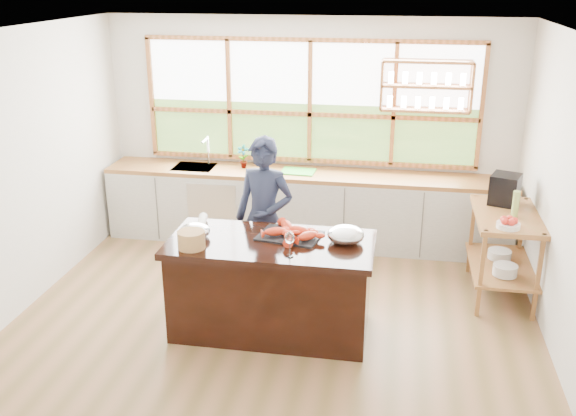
% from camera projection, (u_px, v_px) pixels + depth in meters
% --- Properties ---
extents(ground_plane, '(5.00, 5.00, 0.00)m').
position_uv_depth(ground_plane, '(276.00, 318.00, 6.23)').
color(ground_plane, '#8F6441').
extents(room_shell, '(5.02, 4.52, 2.71)m').
position_uv_depth(room_shell, '(287.00, 130.00, 6.10)').
color(room_shell, silver).
rests_on(room_shell, ground_plane).
extents(back_counter, '(4.90, 0.63, 0.90)m').
position_uv_depth(back_counter, '(304.00, 207.00, 7.87)').
color(back_counter, beige).
rests_on(back_counter, ground_plane).
extents(right_shelf_unit, '(0.62, 1.10, 0.90)m').
position_uv_depth(right_shelf_unit, '(504.00, 241.00, 6.49)').
color(right_shelf_unit, '#98542A').
rests_on(right_shelf_unit, ground_plane).
extents(island, '(1.85, 0.90, 0.90)m').
position_uv_depth(island, '(271.00, 286.00, 5.89)').
color(island, black).
rests_on(island, ground_plane).
extents(cook, '(0.68, 0.52, 1.67)m').
position_uv_depth(cook, '(264.00, 219.00, 6.43)').
color(cook, '#1A1F35').
rests_on(cook, ground_plane).
extents(potted_plant, '(0.16, 0.11, 0.29)m').
position_uv_depth(potted_plant, '(243.00, 156.00, 7.85)').
color(potted_plant, slate).
rests_on(potted_plant, back_counter).
extents(cutting_board, '(0.42, 0.32, 0.01)m').
position_uv_depth(cutting_board, '(298.00, 171.00, 7.73)').
color(cutting_board, green).
rests_on(cutting_board, back_counter).
extents(espresso_machine, '(0.36, 0.37, 0.31)m').
position_uv_depth(espresso_machine, '(505.00, 189.00, 6.62)').
color(espresso_machine, black).
rests_on(espresso_machine, right_shelf_unit).
extents(wine_bottle, '(0.08, 0.08, 0.27)m').
position_uv_depth(wine_bottle, '(516.00, 204.00, 6.26)').
color(wine_bottle, '#92AC52').
rests_on(wine_bottle, right_shelf_unit).
extents(fruit_bowl, '(0.22, 0.22, 0.11)m').
position_uv_depth(fruit_bowl, '(509.00, 223.00, 6.02)').
color(fruit_bowl, silver).
rests_on(fruit_bowl, right_shelf_unit).
extents(slate_board, '(0.61, 0.49, 0.02)m').
position_uv_depth(slate_board, '(290.00, 236.00, 5.83)').
color(slate_board, black).
rests_on(slate_board, island).
extents(lobster_pile, '(0.52, 0.48, 0.08)m').
position_uv_depth(lobster_pile, '(291.00, 232.00, 5.79)').
color(lobster_pile, red).
rests_on(lobster_pile, slate_board).
extents(mixing_bowl_left, '(0.28, 0.28, 0.13)m').
position_uv_depth(mixing_bowl_left, '(195.00, 231.00, 5.81)').
color(mixing_bowl_left, silver).
rests_on(mixing_bowl_left, island).
extents(mixing_bowl_right, '(0.33, 0.33, 0.16)m').
position_uv_depth(mixing_bowl_right, '(346.00, 235.00, 5.70)').
color(mixing_bowl_right, silver).
rests_on(mixing_bowl_right, island).
extents(wine_glass, '(0.08, 0.08, 0.22)m').
position_uv_depth(wine_glass, '(290.00, 239.00, 5.38)').
color(wine_glass, white).
rests_on(wine_glass, island).
extents(wicker_basket, '(0.24, 0.24, 0.15)m').
position_uv_depth(wicker_basket, '(191.00, 240.00, 5.57)').
color(wicker_basket, '#B1874B').
rests_on(wicker_basket, island).
extents(parchment_roll, '(0.14, 0.31, 0.08)m').
position_uv_depth(parchment_roll, '(202.00, 222.00, 6.07)').
color(parchment_roll, silver).
rests_on(parchment_roll, island).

